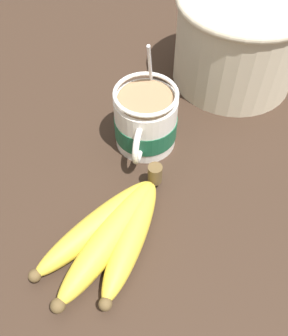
{
  "coord_description": "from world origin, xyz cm",
  "views": [
    {
      "loc": [
        33.51,
        6.81,
        47.01
      ],
      "look_at": [
        3.51,
        0.93,
        7.33
      ],
      "focal_mm": 40.0,
      "sensor_mm": 36.0,
      "label": 1
    }
  ],
  "objects": [
    {
      "name": "table",
      "position": [
        0.0,
        0.0,
        1.5
      ],
      "size": [
        98.15,
        98.15,
        2.99
      ],
      "color": "#332319",
      "rests_on": "ground"
    },
    {
      "name": "banana_bunch",
      "position": [
        12.58,
        -1.41,
        4.83
      ],
      "size": [
        21.24,
        14.35,
        4.29
      ],
      "color": "brown",
      "rests_on": "table"
    },
    {
      "name": "woven_basket",
      "position": [
        -23.46,
        11.73,
        10.97
      ],
      "size": [
        22.01,
        22.01,
        15.23
      ],
      "color": "beige",
      "rests_on": "table"
    },
    {
      "name": "coffee_mug",
      "position": [
        -5.07,
        -0.51,
        7.39
      ],
      "size": [
        15.06,
        9.42,
        16.18
      ],
      "color": "white",
      "rests_on": "table"
    }
  ]
}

